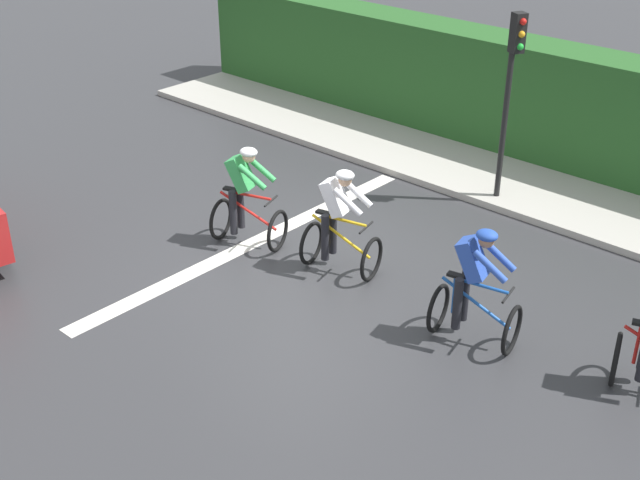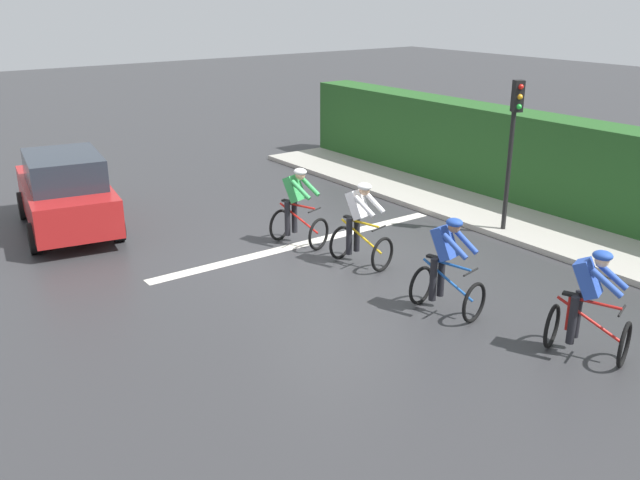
{
  "view_description": "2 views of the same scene",
  "coord_description": "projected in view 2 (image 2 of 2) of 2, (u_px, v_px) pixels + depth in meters",
  "views": [
    {
      "loc": [
        8.07,
        7.81,
        6.4
      ],
      "look_at": [
        0.58,
        1.0,
        0.97
      ],
      "focal_mm": 47.03,
      "sensor_mm": 36.0,
      "label": 1
    },
    {
      "loc": [
        7.81,
        10.33,
        5.05
      ],
      "look_at": [
        0.85,
        0.82,
        0.79
      ],
      "focal_mm": 38.8,
      "sensor_mm": 36.0,
      "label": 2
    }
  ],
  "objects": [
    {
      "name": "ground_plane",
      "position": [
        330.0,
        257.0,
        13.89
      ],
      "size": [
        80.0,
        80.0,
        0.0
      ],
      "primitive_type": "plane",
      "color": "#333335"
    },
    {
      "name": "sidewalk_kerb",
      "position": [
        566.0,
        233.0,
        15.12
      ],
      "size": [
        2.8,
        20.04,
        0.12
      ],
      "primitive_type": "cube",
      "color": "#ADA89E",
      "rests_on": "ground"
    },
    {
      "name": "stone_wall_low",
      "position": [
        592.0,
        214.0,
        15.54
      ],
      "size": [
        0.44,
        20.04,
        0.62
      ],
      "primitive_type": "cube",
      "color": "tan",
      "rests_on": "ground"
    },
    {
      "name": "hedge_wall",
      "position": [
        605.0,
        177.0,
        15.43
      ],
      "size": [
        1.1,
        20.04,
        2.26
      ],
      "primitive_type": "cube",
      "color": "#265623",
      "rests_on": "ground"
    },
    {
      "name": "road_marking_stop_line",
      "position": [
        303.0,
        244.0,
        14.61
      ],
      "size": [
        7.0,
        0.3,
        0.01
      ],
      "primitive_type": "cube",
      "color": "silver",
      "rests_on": "ground"
    },
    {
      "name": "cyclist_lead",
      "position": [
        589.0,
        306.0,
        9.9
      ],
      "size": [
        1.0,
        1.25,
        1.66
      ],
      "color": "black",
      "rests_on": "ground"
    },
    {
      "name": "cyclist_second",
      "position": [
        447.0,
        267.0,
        11.27
      ],
      "size": [
        0.88,
        1.19,
        1.66
      ],
      "color": "black",
      "rests_on": "ground"
    },
    {
      "name": "cyclist_mid",
      "position": [
        360.0,
        226.0,
        13.28
      ],
      "size": [
        0.9,
        1.2,
        1.66
      ],
      "color": "black",
      "rests_on": "ground"
    },
    {
      "name": "cyclist_fourth",
      "position": [
        297.0,
        208.0,
        14.34
      ],
      "size": [
        0.98,
        1.24,
        1.66
      ],
      "color": "black",
      "rests_on": "ground"
    },
    {
      "name": "car_red",
      "position": [
        66.0,
        192.0,
        15.19
      ],
      "size": [
        2.39,
        4.33,
        1.76
      ],
      "color": "#B21E1E",
      "rests_on": "ground"
    },
    {
      "name": "traffic_light_near_crossing",
      "position": [
        513.0,
        134.0,
        14.43
      ],
      "size": [
        0.27,
        0.29,
        3.34
      ],
      "color": "black",
      "rests_on": "ground"
    }
  ]
}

